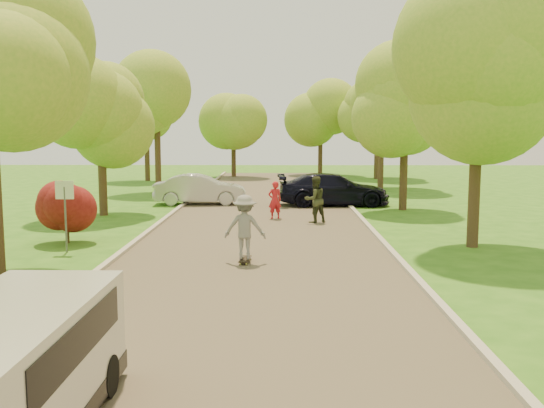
{
  "coord_description": "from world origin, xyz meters",
  "views": [
    {
      "loc": [
        0.69,
        -14.02,
        3.7
      ],
      "look_at": [
        0.43,
        5.53,
        1.3
      ],
      "focal_mm": 40.0,
      "sensor_mm": 36.0,
      "label": 1
    }
  ],
  "objects_px": {
    "street_sign": "(65,201)",
    "minivan": "(4,378)",
    "longboard": "(245,259)",
    "dark_sedan": "(333,190)",
    "skateboarder": "(245,227)",
    "person_olive": "(315,200)",
    "silver_sedan": "(200,189)",
    "person_striped": "(275,200)"
  },
  "relations": [
    {
      "from": "street_sign",
      "to": "skateboarder",
      "type": "distance_m",
      "value": 5.71
    },
    {
      "from": "street_sign",
      "to": "skateboarder",
      "type": "relative_size",
      "value": 1.21
    },
    {
      "from": "skateboarder",
      "to": "person_striped",
      "type": "bearing_deg",
      "value": -90.64
    },
    {
      "from": "skateboarder",
      "to": "minivan",
      "type": "bearing_deg",
      "value": 82.02
    },
    {
      "from": "longboard",
      "to": "skateboarder",
      "type": "distance_m",
      "value": 0.91
    },
    {
      "from": "dark_sedan",
      "to": "longboard",
      "type": "height_order",
      "value": "dark_sedan"
    },
    {
      "from": "silver_sedan",
      "to": "person_olive",
      "type": "height_order",
      "value": "person_olive"
    },
    {
      "from": "person_striped",
      "to": "street_sign",
      "type": "bearing_deg",
      "value": 27.98
    },
    {
      "from": "silver_sedan",
      "to": "person_olive",
      "type": "xyz_separation_m",
      "value": [
        5.38,
        -6.02,
        0.19
      ]
    },
    {
      "from": "silver_sedan",
      "to": "person_striped",
      "type": "xyz_separation_m",
      "value": [
        3.77,
        -4.97,
        0.04
      ]
    },
    {
      "from": "skateboarder",
      "to": "dark_sedan",
      "type": "bearing_deg",
      "value": -100.96
    },
    {
      "from": "street_sign",
      "to": "person_olive",
      "type": "xyz_separation_m",
      "value": [
        7.88,
        5.96,
        -0.63
      ]
    },
    {
      "from": "silver_sedan",
      "to": "street_sign",
      "type": "bearing_deg",
      "value": 164.9
    },
    {
      "from": "minivan",
      "to": "skateboarder",
      "type": "relative_size",
      "value": 2.45
    },
    {
      "from": "silver_sedan",
      "to": "dark_sedan",
      "type": "distance_m",
      "value": 6.61
    },
    {
      "from": "skateboarder",
      "to": "person_striped",
      "type": "height_order",
      "value": "skateboarder"
    },
    {
      "from": "skateboarder",
      "to": "person_striped",
      "type": "xyz_separation_m",
      "value": [
        0.76,
        8.41,
        -0.22
      ]
    },
    {
      "from": "dark_sedan",
      "to": "person_olive",
      "type": "bearing_deg",
      "value": 165.05
    },
    {
      "from": "silver_sedan",
      "to": "skateboarder",
      "type": "xyz_separation_m",
      "value": [
        3.01,
        -13.39,
        0.26
      ]
    },
    {
      "from": "longboard",
      "to": "dark_sedan",
      "type": "bearing_deg",
      "value": -100.96
    },
    {
      "from": "silver_sedan",
      "to": "person_striped",
      "type": "bearing_deg",
      "value": -146.16
    },
    {
      "from": "dark_sedan",
      "to": "skateboarder",
      "type": "xyz_separation_m",
      "value": [
        -3.59,
        -12.97,
        0.22
      ]
    },
    {
      "from": "street_sign",
      "to": "dark_sedan",
      "type": "height_order",
      "value": "street_sign"
    },
    {
      "from": "person_striped",
      "to": "person_olive",
      "type": "bearing_deg",
      "value": 126.93
    },
    {
      "from": "silver_sedan",
      "to": "person_olive",
      "type": "bearing_deg",
      "value": -141.5
    },
    {
      "from": "dark_sedan",
      "to": "minivan",
      "type": "bearing_deg",
      "value": 163.14
    },
    {
      "from": "dark_sedan",
      "to": "person_striped",
      "type": "distance_m",
      "value": 5.37
    },
    {
      "from": "street_sign",
      "to": "person_olive",
      "type": "bearing_deg",
      "value": 37.09
    },
    {
      "from": "street_sign",
      "to": "person_striped",
      "type": "xyz_separation_m",
      "value": [
        6.27,
        7.0,
        -0.78
      ]
    },
    {
      "from": "minivan",
      "to": "skateboarder",
      "type": "bearing_deg",
      "value": 77.88
    },
    {
      "from": "dark_sedan",
      "to": "longboard",
      "type": "relative_size",
      "value": 5.82
    },
    {
      "from": "dark_sedan",
      "to": "street_sign",
      "type": "bearing_deg",
      "value": 139.12
    },
    {
      "from": "skateboarder",
      "to": "person_olive",
      "type": "bearing_deg",
      "value": -103.32
    },
    {
      "from": "longboard",
      "to": "skateboarder",
      "type": "xyz_separation_m",
      "value": [
        0.0,
        -0.0,
        0.91
      ]
    },
    {
      "from": "dark_sedan",
      "to": "person_olive",
      "type": "distance_m",
      "value": 5.73
    },
    {
      "from": "minivan",
      "to": "silver_sedan",
      "type": "relative_size",
      "value": 0.97
    },
    {
      "from": "street_sign",
      "to": "minivan",
      "type": "bearing_deg",
      "value": -73.83
    },
    {
      "from": "street_sign",
      "to": "minivan",
      "type": "xyz_separation_m",
      "value": [
        3.3,
        -11.38,
        -0.7
      ]
    },
    {
      "from": "minivan",
      "to": "longboard",
      "type": "xyz_separation_m",
      "value": [
        2.21,
        9.97,
        -0.76
      ]
    },
    {
      "from": "longboard",
      "to": "minivan",
      "type": "bearing_deg",
      "value": 82.02
    },
    {
      "from": "person_olive",
      "to": "street_sign",
      "type": "bearing_deg",
      "value": 9.94
    },
    {
      "from": "street_sign",
      "to": "skateboarder",
      "type": "height_order",
      "value": "street_sign"
    }
  ]
}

